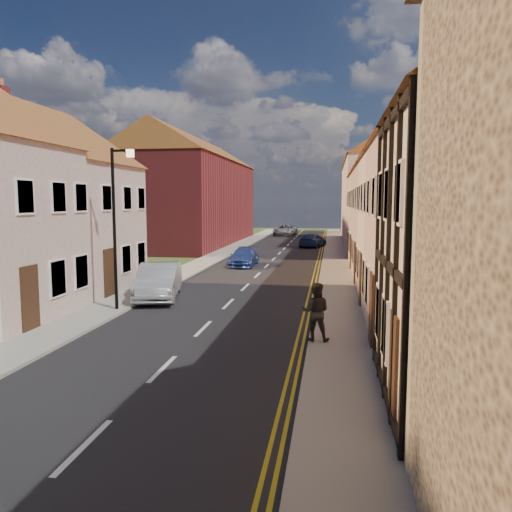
{
  "coord_description": "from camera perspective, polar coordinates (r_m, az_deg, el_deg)",
  "views": [
    {
      "loc": [
        4.13,
        2.42,
        4.18
      ],
      "look_at": [
        0.65,
        25.23,
        1.64
      ],
      "focal_mm": 35.0,
      "sensor_mm": 36.0,
      "label": 1
    }
  ],
  "objects": [
    {
      "name": "cottage_r_cream_far",
      "position": [
        37.63,
        16.67,
        6.47
      ],
      "size": [
        8.3,
        6.0,
        9.0
      ],
      "color": "white",
      "rests_on": "ground"
    },
    {
      "name": "pavement_left",
      "position": [
        29.16,
        -8.44,
        -1.91
      ],
      "size": [
        1.8,
        90.0,
        0.12
      ],
      "primitive_type": "cube",
      "color": "gray",
      "rests_on": "ground"
    },
    {
      "name": "lamppost",
      "position": [
        19.3,
        -15.68,
        4.14
      ],
      "size": [
        0.88,
        0.15,
        6.0
      ],
      "color": "black",
      "rests_on": "pavement_left"
    },
    {
      "name": "cottage_r_white_far",
      "position": [
        32.29,
        18.0,
        6.51
      ],
      "size": [
        8.3,
        5.2,
        9.0
      ],
      "color": "beige",
      "rests_on": "ground"
    },
    {
      "name": "block_right_far",
      "position": [
        52.84,
        14.4,
        7.3
      ],
      "size": [
        8.3,
        24.2,
        10.5
      ],
      "color": "white",
      "rests_on": "ground"
    },
    {
      "name": "car_far_b",
      "position": [
        45.75,
        6.48,
        1.77
      ],
      "size": [
        2.67,
        4.49,
        1.22
      ],
      "primitive_type": "imported",
      "rotation": [
        0.0,
        0.0,
        2.9
      ],
      "color": "navy",
      "rests_on": "ground"
    },
    {
      "name": "cottage_r_cream_mid",
      "position": [
        21.7,
        22.61,
        6.59
      ],
      "size": [
        8.3,
        5.2,
        9.0
      ],
      "color": "white",
      "rests_on": "ground"
    },
    {
      "name": "cottage_r_white_near",
      "position": [
        16.51,
        27.12,
        6.61
      ],
      "size": [
        8.3,
        6.0,
        9.0
      ],
      "color": "beige",
      "rests_on": "ground"
    },
    {
      "name": "road",
      "position": [
        28.19,
        0.15,
        -2.22
      ],
      "size": [
        7.0,
        90.0,
        0.02
      ],
      "primitive_type": "cube",
      "color": "black",
      "rests_on": "ground"
    },
    {
      "name": "block_left_far",
      "position": [
        49.45,
        -7.16,
        7.53
      ],
      "size": [
        8.3,
        24.2,
        10.5
      ],
      "color": "maroon",
      "rests_on": "ground"
    },
    {
      "name": "car_far",
      "position": [
        32.28,
        -1.43,
        -0.14
      ],
      "size": [
        1.61,
        3.92,
        1.14
      ],
      "primitive_type": "imported",
      "rotation": [
        0.0,
        0.0,
        -0.0
      ],
      "color": "navy",
      "rests_on": "ground"
    },
    {
      "name": "pedestrian_right",
      "position": [
        14.73,
        6.83,
        -6.33
      ],
      "size": [
        0.87,
        0.69,
        1.71
      ],
      "primitive_type": "imported",
      "rotation": [
        0.0,
        0.0,
        3.09
      ],
      "color": "#282420",
      "rests_on": "pavement_right"
    },
    {
      "name": "car_distant",
      "position": [
        60.94,
        3.34,
        2.98
      ],
      "size": [
        2.85,
        5.1,
        1.35
      ],
      "primitive_type": "imported",
      "rotation": [
        0.0,
        0.0,
        -0.13
      ],
      "color": "#93959A",
      "rests_on": "ground"
    },
    {
      "name": "pavement_right",
      "position": [
        27.88,
        9.13,
        -2.29
      ],
      "size": [
        1.8,
        90.0,
        0.12
      ],
      "primitive_type": "cube",
      "color": "gray",
      "rests_on": "ground"
    },
    {
      "name": "cottage_l_pink",
      "position": [
        25.28,
        -23.56,
        6.2
      ],
      "size": [
        8.3,
        6.3,
        8.8
      ],
      "color": "beige",
      "rests_on": "ground"
    },
    {
      "name": "cottage_r_pink",
      "position": [
        26.97,
        19.85,
        6.54
      ],
      "size": [
        8.3,
        6.0,
        9.0
      ],
      "color": "beige",
      "rests_on": "ground"
    },
    {
      "name": "car_mid",
      "position": [
        21.85,
        -11.07,
        -2.84
      ],
      "size": [
        2.56,
        4.85,
        1.52
      ],
      "primitive_type": "imported",
      "rotation": [
        0.0,
        0.0,
        0.22
      ],
      "color": "#A5A9AC",
      "rests_on": "ground"
    }
  ]
}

